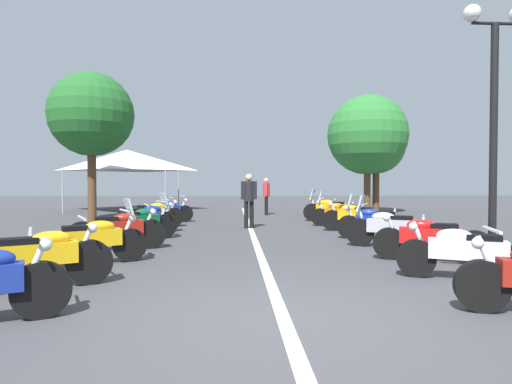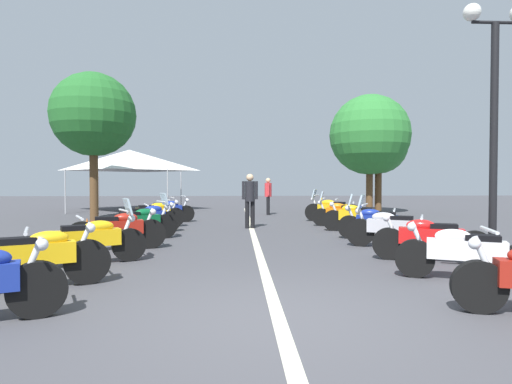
{
  "view_description": "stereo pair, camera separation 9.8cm",
  "coord_description": "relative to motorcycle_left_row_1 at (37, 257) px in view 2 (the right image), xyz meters",
  "views": [
    {
      "loc": [
        -4.61,
        0.55,
        1.52
      ],
      "look_at": [
        5.71,
        0.0,
        1.27
      ],
      "focal_mm": 29.66,
      "sensor_mm": 36.0,
      "label": 1
    },
    {
      "loc": [
        -4.61,
        0.46,
        1.52
      ],
      "look_at": [
        5.71,
        0.0,
        1.27
      ],
      "focal_mm": 29.66,
      "sensor_mm": 36.0,
      "label": 2
    }
  ],
  "objects": [
    {
      "name": "motorcycle_right_row_1",
      "position": [
        0.22,
        -6.28,
        -0.02
      ],
      "size": [
        1.05,
        1.93,
        0.98
      ],
      "rotation": [
        0.0,
        0.0,
        1.14
      ],
      "color": "black",
      "rests_on": "ground_plane"
    },
    {
      "name": "roadside_tree_1",
      "position": [
        13.82,
        -9.12,
        3.27
      ],
      "size": [
        3.79,
        3.79,
        5.64
      ],
      "color": "brown",
      "rests_on": "ground_plane"
    },
    {
      "name": "lane_centre_stripe",
      "position": [
        4.92,
        -3.28,
        -0.46
      ],
      "size": [
        25.7,
        0.16,
        0.01
      ],
      "primitive_type": "cube",
      "color": "beige",
      "rests_on": "ground_plane"
    },
    {
      "name": "street_lamp_twin_globe",
      "position": [
        1.73,
        -7.65,
        2.85
      ],
      "size": [
        0.32,
        1.22,
        4.84
      ],
      "color": "black",
      "rests_on": "ground_plane"
    },
    {
      "name": "motorcycle_left_row_6",
      "position": [
        8.08,
        -0.05,
        -0.01
      ],
      "size": [
        0.93,
        2.02,
        1.0
      ],
      "rotation": [
        0.0,
        0.0,
        -1.23
      ],
      "color": "black",
      "rests_on": "ground_plane"
    },
    {
      "name": "motorcycle_left_row_2",
      "position": [
        1.77,
        -0.15,
        0.0
      ],
      "size": [
        1.13,
        1.9,
        1.21
      ],
      "rotation": [
        0.0,
        0.0,
        -1.08
      ],
      "color": "black",
      "rests_on": "ground_plane"
    },
    {
      "name": "roadside_tree_2",
      "position": [
        13.99,
        -9.6,
        2.79
      ],
      "size": [
        2.76,
        2.76,
        4.66
      ],
      "color": "brown",
      "rests_on": "ground_plane"
    },
    {
      "name": "traffic_cone_0",
      "position": [
        4.69,
        0.94,
        -0.17
      ],
      "size": [
        0.36,
        0.36,
        0.61
      ],
      "color": "orange",
      "rests_on": "ground_plane"
    },
    {
      "name": "roadside_tree_0",
      "position": [
        10.45,
        2.69,
        3.6
      ],
      "size": [
        3.19,
        3.19,
        5.69
      ],
      "color": "brown",
      "rests_on": "ground_plane"
    },
    {
      "name": "motorcycle_left_row_4",
      "position": [
        4.99,
        -0.28,
        0.01
      ],
      "size": [
        1.22,
        1.88,
        1.22
      ],
      "rotation": [
        0.0,
        0.0,
        -1.02
      ],
      "color": "black",
      "rests_on": "ground_plane"
    },
    {
      "name": "motorcycle_left_row_7",
      "position": [
        9.68,
        -0.23,
        -0.01
      ],
      "size": [
        0.94,
        1.99,
        0.99
      ],
      "rotation": [
        0.0,
        0.0,
        -1.21
      ],
      "color": "black",
      "rests_on": "ground_plane"
    },
    {
      "name": "event_tent",
      "position": [
        16.6,
        2.89,
        2.19
      ],
      "size": [
        5.32,
        5.32,
        3.2
      ],
      "color": "white",
      "rests_on": "ground_plane"
    },
    {
      "name": "motorcycle_left_row_5",
      "position": [
        6.61,
        -0.16,
        -0.01
      ],
      "size": [
        0.99,
        1.89,
        0.99
      ],
      "rotation": [
        0.0,
        0.0,
        -1.16
      ],
      "color": "black",
      "rests_on": "ground_plane"
    },
    {
      "name": "motorcycle_right_row_7",
      "position": [
        9.75,
        -6.4,
        0.02
      ],
      "size": [
        1.06,
        2.01,
        1.23
      ],
      "rotation": [
        0.0,
        0.0,
        1.15
      ],
      "color": "black",
      "rests_on": "ground_plane"
    },
    {
      "name": "motorcycle_right_row_3",
      "position": [
        3.44,
        -6.32,
        0.01
      ],
      "size": [
        1.09,
        1.9,
        1.21
      ],
      "rotation": [
        0.0,
        0.0,
        1.1
      ],
      "color": "black",
      "rests_on": "ground_plane"
    },
    {
      "name": "motorcycle_right_row_5",
      "position": [
        6.65,
        -6.43,
        -0.01
      ],
      "size": [
        0.92,
        1.98,
        1.0
      ],
      "rotation": [
        0.0,
        0.0,
        1.25
      ],
      "color": "black",
      "rests_on": "ground_plane"
    },
    {
      "name": "motorcycle_right_row_4",
      "position": [
        4.9,
        -6.47,
        -0.0
      ],
      "size": [
        0.88,
        2.0,
        1.2
      ],
      "rotation": [
        0.0,
        0.0,
        1.29
      ],
      "color": "black",
      "rests_on": "ground_plane"
    },
    {
      "name": "motorcycle_left_row_1",
      "position": [
        0.0,
        0.0,
        0.0
      ],
      "size": [
        1.08,
        1.88,
        1.01
      ],
      "rotation": [
        0.0,
        0.0,
        -1.1
      ],
      "color": "black",
      "rests_on": "ground_plane"
    },
    {
      "name": "motorcycle_left_row_3",
      "position": [
        3.41,
        -0.18,
        0.0
      ],
      "size": [
        0.91,
        2.05,
        1.01
      ],
      "rotation": [
        0.0,
        0.0,
        -1.24
      ],
      "color": "black",
      "rests_on": "ground_plane"
    },
    {
      "name": "motorcycle_right_row_2",
      "position": [
        1.77,
        -6.46,
        -0.01
      ],
      "size": [
        1.01,
        2.04,
        0.99
      ],
      "rotation": [
        0.0,
        0.0,
        1.19
      ],
      "color": "black",
      "rests_on": "ground_plane"
    },
    {
      "name": "bystander_0",
      "position": [
        13.15,
        -4.23,
        0.52
      ],
      "size": [
        0.53,
        0.32,
        1.68
      ],
      "rotation": [
        0.0,
        0.0,
        1.58
      ],
      "color": "black",
      "rests_on": "ground_plane"
    },
    {
      "name": "ground_plane",
      "position": [
        -1.44,
        -3.28,
        -0.46
      ],
      "size": [
        80.0,
        80.0,
        0.0
      ],
      "primitive_type": "plane",
      "color": "#424247"
    },
    {
      "name": "motorcycle_right_row_6",
      "position": [
        8.09,
        -6.34,
        -0.01
      ],
      "size": [
        0.91,
        1.97,
        1.19
      ],
      "rotation": [
        0.0,
        0.0,
        1.26
      ],
      "color": "black",
      "rests_on": "ground_plane"
    },
    {
      "name": "bystander_1",
      "position": [
        7.68,
        -3.23,
        0.58
      ],
      "size": [
        0.32,
        0.52,
        1.77
      ],
      "rotation": [
        0.0,
        0.0,
        3.34
      ],
      "color": "black",
      "rests_on": "ground_plane"
    }
  ]
}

